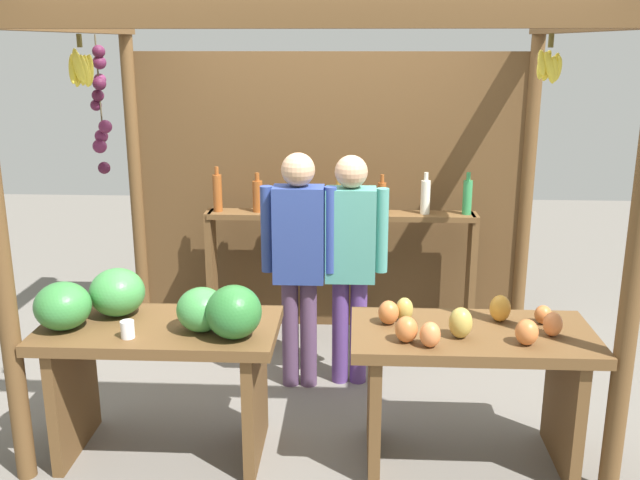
{
  "coord_description": "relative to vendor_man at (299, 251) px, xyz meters",
  "views": [
    {
      "loc": [
        0.21,
        -4.29,
        2.21
      ],
      "look_at": [
        0.0,
        -0.22,
        1.07
      ],
      "focal_mm": 39.93,
      "sensor_mm": 36.0,
      "label": 1
    }
  ],
  "objects": [
    {
      "name": "fruit_counter_right",
      "position": [
        0.97,
        -0.85,
        -0.35
      ],
      "size": [
        1.27,
        0.64,
        0.92
      ],
      "color": "brown",
      "rests_on": "ground"
    },
    {
      "name": "market_stall",
      "position": [
        0.14,
        0.46,
        0.47
      ],
      "size": [
        3.13,
        2.28,
        2.39
      ],
      "color": "brown",
      "rests_on": "ground"
    },
    {
      "name": "fruit_counter_left",
      "position": [
        -0.7,
        -0.86,
        -0.23
      ],
      "size": [
        1.31,
        0.68,
        1.03
      ],
      "color": "brown",
      "rests_on": "ground"
    },
    {
      "name": "bottle_shelf_unit",
      "position": [
        0.24,
        0.78,
        -0.13
      ],
      "size": [
        2.01,
        0.22,
        1.34
      ],
      "color": "brown",
      "rests_on": "ground"
    },
    {
      "name": "vendor_woman",
      "position": [
        0.33,
        0.06,
        -0.02
      ],
      "size": [
        0.48,
        0.21,
        1.54
      ],
      "rotation": [
        0.0,
        0.0,
        -0.01
      ],
      "color": "#58387D",
      "rests_on": "ground"
    },
    {
      "name": "vendor_man",
      "position": [
        0.0,
        0.0,
        0.0
      ],
      "size": [
        0.48,
        0.21,
        1.56
      ],
      "rotation": [
        0.0,
        0.0,
        0.19
      ],
      "color": "#573C5B",
      "rests_on": "ground"
    },
    {
      "name": "ground_plane",
      "position": [
        0.15,
        -0.03,
        -0.93
      ],
      "size": [
        12.0,
        12.0,
        0.0
      ],
      "primitive_type": "plane",
      "color": "slate",
      "rests_on": "ground"
    }
  ]
}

